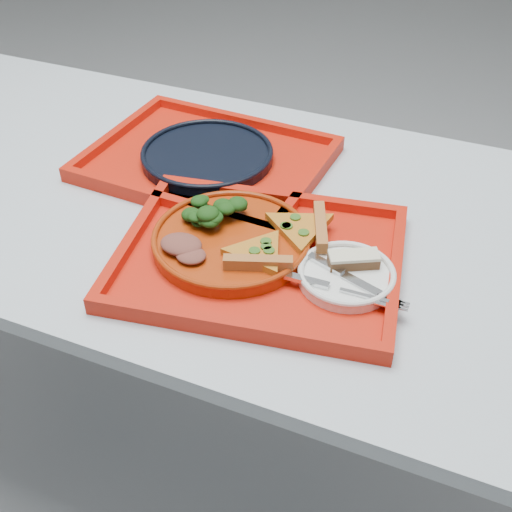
{
  "coord_description": "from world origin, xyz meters",
  "views": [
    {
      "loc": [
        0.52,
        -0.88,
        1.43
      ],
      "look_at": [
        0.22,
        -0.15,
        0.78
      ],
      "focal_mm": 45.0,
      "sensor_mm": 36.0,
      "label": 1
    }
  ],
  "objects_px": {
    "dinner_plate": "(231,242)",
    "navy_plate": "(207,156)",
    "tray_main": "(260,260)",
    "dessert_bar": "(354,260)",
    "tray_far": "(208,163)"
  },
  "relations": [
    {
      "from": "tray_main",
      "to": "navy_plate",
      "type": "bearing_deg",
      "value": 121.92
    },
    {
      "from": "navy_plate",
      "to": "dessert_bar",
      "type": "height_order",
      "value": "dessert_bar"
    },
    {
      "from": "dinner_plate",
      "to": "navy_plate",
      "type": "bearing_deg",
      "value": 124.17
    },
    {
      "from": "tray_far",
      "to": "dessert_bar",
      "type": "xyz_separation_m",
      "value": [
        0.36,
        -0.22,
        0.03
      ]
    },
    {
      "from": "dinner_plate",
      "to": "navy_plate",
      "type": "relative_size",
      "value": 1.0
    },
    {
      "from": "navy_plate",
      "to": "dessert_bar",
      "type": "distance_m",
      "value": 0.42
    },
    {
      "from": "tray_main",
      "to": "navy_plate",
      "type": "distance_m",
      "value": 0.32
    },
    {
      "from": "tray_far",
      "to": "dinner_plate",
      "type": "relative_size",
      "value": 1.73
    },
    {
      "from": "tray_main",
      "to": "tray_far",
      "type": "relative_size",
      "value": 1.0
    },
    {
      "from": "tray_far",
      "to": "navy_plate",
      "type": "distance_m",
      "value": 0.01
    },
    {
      "from": "navy_plate",
      "to": "tray_main",
      "type": "bearing_deg",
      "value": -48.7
    },
    {
      "from": "tray_main",
      "to": "dessert_bar",
      "type": "height_order",
      "value": "dessert_bar"
    },
    {
      "from": "navy_plate",
      "to": "dessert_bar",
      "type": "bearing_deg",
      "value": -31.11
    },
    {
      "from": "tray_far",
      "to": "dessert_bar",
      "type": "bearing_deg",
      "value": -28.3
    },
    {
      "from": "tray_main",
      "to": "tray_far",
      "type": "height_order",
      "value": "same"
    }
  ]
}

